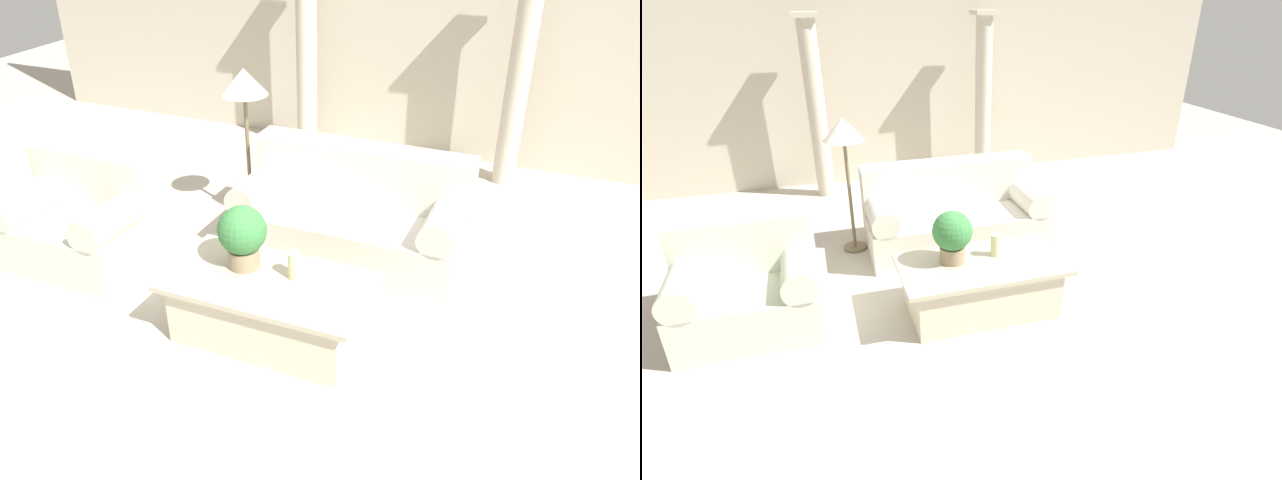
% 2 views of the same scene
% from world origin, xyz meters
% --- Properties ---
extents(ground_plane, '(16.00, 16.00, 0.00)m').
position_xyz_m(ground_plane, '(0.00, 0.00, 0.00)').
color(ground_plane, '#BCB2A3').
extents(wall_back, '(10.00, 0.06, 3.20)m').
position_xyz_m(wall_back, '(0.00, 3.41, 1.60)').
color(wall_back, beige).
rests_on(wall_back, ground_plane).
extents(sofa_long, '(1.90, 0.89, 0.89)m').
position_xyz_m(sofa_long, '(0.17, 0.97, 0.36)').
color(sofa_long, beige).
rests_on(sofa_long, ground_plane).
extents(loveseat, '(1.13, 0.89, 0.89)m').
position_xyz_m(loveseat, '(-1.89, 0.03, 0.37)').
color(loveseat, beige).
rests_on(loveseat, ground_plane).
extents(coffee_table, '(1.42, 0.77, 0.48)m').
position_xyz_m(coffee_table, '(0.03, -0.37, 0.24)').
color(coffee_table, beige).
rests_on(coffee_table, ground_plane).
extents(potted_plant, '(0.34, 0.34, 0.46)m').
position_xyz_m(potted_plant, '(-0.20, -0.28, 0.73)').
color(potted_plant, '#937F60').
rests_on(potted_plant, coffee_table).
extents(pillar_candle, '(0.09, 0.09, 0.20)m').
position_xyz_m(pillar_candle, '(0.19, -0.28, 0.58)').
color(pillar_candle, beige).
rests_on(pillar_candle, coffee_table).
extents(floor_lamp, '(0.41, 0.41, 1.44)m').
position_xyz_m(floor_lamp, '(-0.92, 1.14, 1.25)').
color(floor_lamp, brown).
rests_on(floor_lamp, ground_plane).
extents(column_left, '(0.32, 0.32, 2.33)m').
position_xyz_m(column_left, '(-1.12, 2.94, 1.19)').
color(column_left, beige).
rests_on(column_left, ground_plane).
extents(column_right, '(0.32, 0.32, 2.33)m').
position_xyz_m(column_right, '(1.18, 2.94, 1.19)').
color(column_right, beige).
rests_on(column_right, ground_plane).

